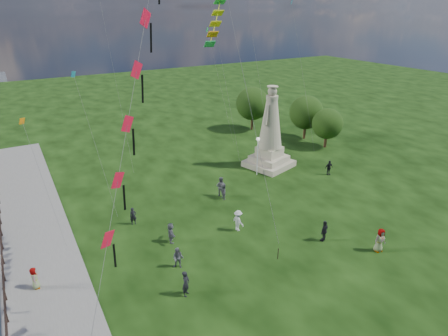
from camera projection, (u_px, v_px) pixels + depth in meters
waterfront at (25, 286)px, 24.04m from camera, size 200.00×200.00×1.51m
statue at (270, 137)px, 40.67m from camera, size 5.44×5.44×8.96m
lamppost at (258, 148)px, 38.66m from camera, size 0.39×0.39×4.19m
tree_row at (287, 111)px, 50.25m from camera, size 8.43×15.14×6.18m
person_0 at (186, 283)px, 22.90m from camera, size 0.75×0.75×1.75m
person_1 at (178, 258)px, 25.36m from camera, size 0.89×0.85×1.57m
person_2 at (238, 221)px, 29.62m from camera, size 0.76×1.22×1.76m
person_3 at (324, 231)px, 28.29m from camera, size 1.14×0.86×1.73m
person_4 at (380, 240)px, 27.07m from camera, size 0.98×0.70×1.85m
person_5 at (171, 233)px, 28.16m from camera, size 0.98×1.61×1.62m
person_6 at (133, 216)px, 30.49m from camera, size 0.58×0.40×1.51m
person_7 at (221, 186)px, 35.07m from camera, size 1.04×1.09×1.92m
person_9 at (329, 168)px, 39.54m from camera, size 1.00×0.58×1.62m
person_10 at (35, 279)px, 23.43m from camera, size 0.57×0.80×1.50m
person_11 at (223, 191)px, 34.56m from camera, size 0.88×1.55×1.57m
red_kite_train at (136, 79)px, 18.66m from camera, size 9.15×9.35×21.14m
small_kites at (184, 41)px, 38.15m from camera, size 31.13×18.10×26.64m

